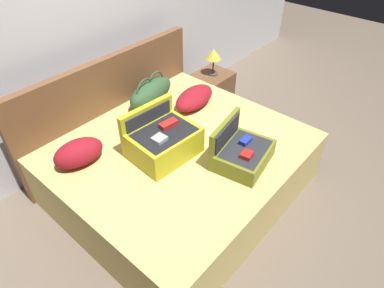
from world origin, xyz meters
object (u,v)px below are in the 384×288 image
bed (181,169)px  pillow_near_headboard (79,153)px  hard_case_large (163,140)px  nightstand (212,92)px  table_lamp (214,55)px  hard_case_medium (242,152)px  duffel_bag (151,92)px  pillow_center_head (194,98)px

bed → pillow_near_headboard: bearing=145.1°
hard_case_large → nightstand: hard_case_large is taller
nightstand → table_lamp: bearing=45.0°
hard_case_medium → duffel_bag: hard_case_medium is taller
bed → hard_case_medium: bearing=-70.3°
nightstand → table_lamp: size_ratio=1.55×
bed → hard_case_medium: (0.18, -0.52, 0.37)m
nightstand → hard_case_large: bearing=-157.2°
hard_case_medium → pillow_center_head: size_ratio=1.04×
duffel_bag → nightstand: bearing=-2.3°
pillow_center_head → nightstand: (0.73, 0.33, -0.39)m
pillow_center_head → nightstand: bearing=24.3°
bed → hard_case_large: hard_case_large is taller
hard_case_large → pillow_near_headboard: 0.69m
nightstand → hard_case_medium: bearing=-133.7°
hard_case_large → hard_case_medium: size_ratio=1.07×
table_lamp → pillow_near_headboard: bearing=-174.9°
pillow_center_head → hard_case_large: bearing=-158.7°
table_lamp → duffel_bag: bearing=177.7°
pillow_near_headboard → nightstand: 2.06m
pillow_near_headboard → table_lamp: (2.01, 0.18, 0.09)m
pillow_center_head → table_lamp: (0.73, 0.33, 0.11)m
bed → nightstand: (1.32, 0.67, -0.02)m
hard_case_medium → pillow_center_head: 0.94m
hard_case_medium → pillow_near_headboard: (-0.88, 1.00, 0.01)m
hard_case_medium → pillow_near_headboard: 1.33m
pillow_near_headboard → duffel_bag: bearing=12.1°
pillow_near_headboard → nightstand: size_ratio=0.82×
hard_case_large → pillow_near_headboard: size_ratio=1.39×
hard_case_medium → nightstand: (1.13, 1.18, -0.40)m
bed → hard_case_medium: hard_case_medium is taller
duffel_bag → table_lamp: (0.98, -0.04, 0.07)m
pillow_center_head → table_lamp: bearing=24.3°
hard_case_large → nightstand: size_ratio=1.15×
bed → pillow_center_head: (0.58, 0.34, 0.36)m
hard_case_medium → nightstand: bearing=36.5°
hard_case_medium → table_lamp: hard_case_medium is taller
hard_case_large → nightstand: bearing=27.1°
duffel_bag → pillow_center_head: size_ratio=1.20×
hard_case_medium → duffel_bag: (0.15, 1.22, 0.03)m
bed → table_lamp: bearing=26.9°
hard_case_large → pillow_center_head: hard_case_large is taller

